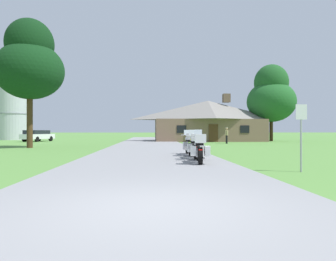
% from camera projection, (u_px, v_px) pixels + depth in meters
% --- Properties ---
extents(ground_plane, '(500.00, 500.00, 0.00)m').
position_uv_depth(ground_plane, '(150.00, 147.00, 25.05)').
color(ground_plane, '#56893D').
extents(asphalt_driveway, '(6.40, 80.00, 0.06)m').
position_uv_depth(asphalt_driveway, '(150.00, 148.00, 23.05)').
color(asphalt_driveway, gray).
rests_on(asphalt_driveway, ground).
extents(motorcycle_black_nearest_to_camera, '(0.85, 2.08, 1.30)m').
position_uv_depth(motorcycle_black_nearest_to_camera, '(200.00, 149.00, 11.98)').
color(motorcycle_black_nearest_to_camera, black).
rests_on(motorcycle_black_nearest_to_camera, asphalt_driveway).
extents(motorcycle_yellow_second_in_row, '(0.75, 2.08, 1.30)m').
position_uv_depth(motorcycle_yellow_second_in_row, '(195.00, 146.00, 14.04)').
color(motorcycle_yellow_second_in_row, black).
rests_on(motorcycle_yellow_second_in_row, asphalt_driveway).
extents(motorcycle_white_farthest_in_row, '(0.72, 2.08, 1.30)m').
position_uv_depth(motorcycle_white_farthest_in_row, '(189.00, 144.00, 16.04)').
color(motorcycle_white_farthest_in_row, black).
rests_on(motorcycle_white_farthest_in_row, asphalt_driveway).
extents(stone_lodge, '(14.31, 7.25, 6.12)m').
position_uv_depth(stone_lodge, '(208.00, 120.00, 40.23)').
color(stone_lodge, brown).
rests_on(stone_lodge, ground).
extents(bystander_tan_shirt_near_lodge, '(0.24, 0.55, 1.69)m').
position_uv_depth(bystander_tan_shirt_near_lodge, '(227.00, 134.00, 31.88)').
color(bystander_tan_shirt_near_lodge, black).
rests_on(bystander_tan_shirt_near_lodge, ground).
extents(metal_signpost_roadside, '(0.36, 0.06, 2.14)m').
position_uv_depth(metal_signpost_roadside, '(301.00, 129.00, 9.84)').
color(metal_signpost_roadside, '#9EA0A5').
rests_on(metal_signpost_roadside, ground).
extents(tree_right_of_lodge, '(6.23, 6.23, 9.96)m').
position_uv_depth(tree_right_of_lodge, '(271.00, 96.00, 40.50)').
color(tree_right_of_lodge, '#422D19').
rests_on(tree_right_of_lodge, ground).
extents(tree_left_near, '(5.15, 5.15, 9.92)m').
position_uv_depth(tree_left_near, '(30.00, 63.00, 23.90)').
color(tree_left_near, '#422D19').
rests_on(tree_left_near, ground).
extents(metal_silo_distant, '(4.07, 4.07, 8.65)m').
position_uv_depth(metal_silo_distant, '(13.00, 110.00, 45.87)').
color(metal_silo_distant, '#B2B7BC').
rests_on(metal_silo_distant, ground).
extents(parked_white_suv_far_left, '(3.00, 4.92, 1.40)m').
position_uv_depth(parked_white_suv_far_left, '(38.00, 135.00, 38.60)').
color(parked_white_suv_far_left, silver).
rests_on(parked_white_suv_far_left, ground).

